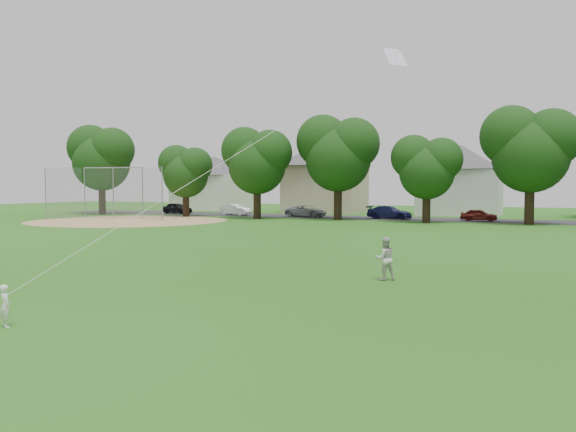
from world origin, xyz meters
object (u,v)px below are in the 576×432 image
at_px(toddler, 5,306).
at_px(baseball_backstop, 111,193).
at_px(older_boy, 385,259).
at_px(kite, 249,146).

bearing_deg(toddler, baseball_backstop, -25.64).
xyz_separation_m(older_boy, baseball_backstop, (-33.54, 23.81, 1.77)).
bearing_deg(kite, baseball_backstop, 137.96).
bearing_deg(toddler, older_boy, -96.78).
height_order(older_boy, kite, kite).
xyz_separation_m(toddler, kite, (2.82, 6.19, 3.86)).
bearing_deg(older_boy, baseball_backstop, -70.90).
bearing_deg(baseball_backstop, older_boy, -35.37).
height_order(toddler, kite, kite).
relative_size(older_boy, baseball_backstop, 0.13).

